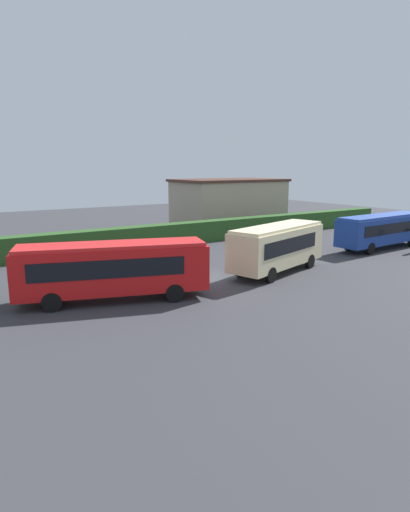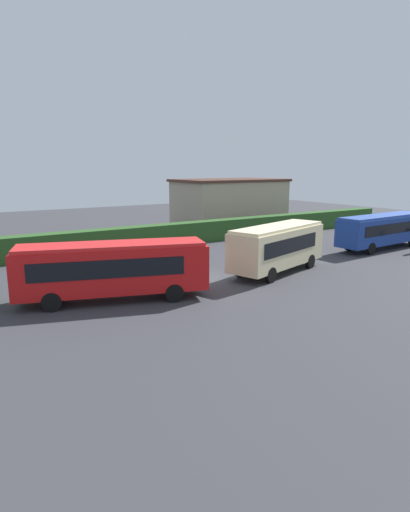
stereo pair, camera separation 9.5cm
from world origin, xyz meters
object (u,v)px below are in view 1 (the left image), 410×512
object	(u,v)px
bus_blue	(382,229)
traffic_cone	(304,234)
bus_cream	(277,246)
bus_red	(113,268)

from	to	relation	value
bus_blue	traffic_cone	xyz separation A→B (m)	(-1.12, 8.18, -1.44)
bus_cream	bus_red	bearing A→B (deg)	163.24
bus_red	bus_blue	xyz separation A→B (m)	(25.63, 1.43, -0.08)
bus_red	traffic_cone	distance (m)	26.37
traffic_cone	bus_red	bearing A→B (deg)	-158.60
bus_red	traffic_cone	xyz separation A→B (m)	(24.51, 9.61, -1.52)
bus_cream	traffic_cone	world-z (taller)	bus_cream
bus_red	bus_blue	world-z (taller)	bus_red
bus_red	traffic_cone	world-z (taller)	bus_red
bus_red	bus_blue	size ratio (longest dim) A/B	0.99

